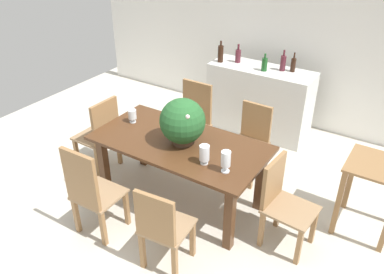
% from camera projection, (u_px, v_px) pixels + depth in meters
% --- Properties ---
extents(ground_plane, '(7.04, 7.04, 0.00)m').
position_uv_depth(ground_plane, '(178.00, 202.00, 4.47)').
color(ground_plane, beige).
extents(back_wall, '(6.40, 0.10, 2.60)m').
position_uv_depth(back_wall, '(278.00, 34.00, 5.69)').
color(back_wall, white).
rests_on(back_wall, ground).
extents(dining_table, '(1.85, 0.94, 0.77)m').
position_uv_depth(dining_table, '(180.00, 151.00, 4.18)').
color(dining_table, '#4C2D19').
rests_on(dining_table, ground).
extents(chair_head_end, '(0.45, 0.45, 0.96)m').
position_uv_depth(chair_head_end, '(101.00, 132.00, 4.78)').
color(chair_head_end, olive).
rests_on(chair_head_end, ground).
extents(chair_near_left, '(0.44, 0.43, 1.02)m').
position_uv_depth(chair_near_left, '(90.00, 190.00, 3.76)').
color(chair_near_left, olive).
rests_on(chair_near_left, ground).
extents(chair_near_right, '(0.45, 0.45, 0.90)m').
position_uv_depth(chair_near_right, '(162.00, 227.00, 3.41)').
color(chair_near_right, olive).
rests_on(chair_near_right, ground).
extents(chair_far_right, '(0.42, 0.46, 0.90)m').
position_uv_depth(chair_far_right, '(251.00, 138.00, 4.72)').
color(chair_far_right, olive).
rests_on(chair_far_right, ground).
extents(chair_foot_end, '(0.49, 0.45, 0.91)m').
position_uv_depth(chair_foot_end, '(282.00, 200.00, 3.72)').
color(chair_foot_end, olive).
rests_on(chair_foot_end, ground).
extents(chair_far_left, '(0.46, 0.45, 0.99)m').
position_uv_depth(chair_far_left, '(193.00, 117.00, 5.09)').
color(chair_far_left, olive).
rests_on(chair_far_left, ground).
extents(flower_centerpiece, '(0.47, 0.47, 0.49)m').
position_uv_depth(flower_centerpiece, '(183.00, 122.00, 3.97)').
color(flower_centerpiece, '#4C3828').
rests_on(flower_centerpiece, dining_table).
extents(crystal_vase_left, '(0.09, 0.09, 0.15)m').
position_uv_depth(crystal_vase_left, '(132.00, 115.00, 4.44)').
color(crystal_vase_left, silver).
rests_on(crystal_vase_left, dining_table).
extents(crystal_vase_center_near, '(0.10, 0.10, 0.20)m').
position_uv_depth(crystal_vase_center_near, '(204.00, 153.00, 3.71)').
color(crystal_vase_center_near, silver).
rests_on(crystal_vase_center_near, dining_table).
extents(crystal_vase_right, '(0.09, 0.09, 0.22)m').
position_uv_depth(crystal_vase_right, '(226.00, 160.00, 3.59)').
color(crystal_vase_right, silver).
rests_on(crystal_vase_right, dining_table).
extents(wine_glass, '(0.06, 0.06, 0.14)m').
position_uv_depth(wine_glass, '(174.00, 119.00, 4.35)').
color(wine_glass, silver).
rests_on(wine_glass, dining_table).
extents(kitchen_counter, '(1.46, 0.52, 0.98)m').
position_uv_depth(kitchen_counter, '(259.00, 100.00, 5.65)').
color(kitchen_counter, silver).
rests_on(kitchen_counter, ground).
extents(wine_bottle_dark, '(0.08, 0.08, 0.30)m').
position_uv_depth(wine_bottle_dark, '(221.00, 54.00, 5.56)').
color(wine_bottle_dark, black).
rests_on(wine_bottle_dark, kitchen_counter).
extents(wine_bottle_green, '(0.07, 0.07, 0.28)m').
position_uv_depth(wine_bottle_green, '(283.00, 63.00, 5.27)').
color(wine_bottle_green, '#511E28').
rests_on(wine_bottle_green, kitchen_counter).
extents(wine_bottle_amber, '(0.07, 0.07, 0.26)m').
position_uv_depth(wine_bottle_amber, '(293.00, 65.00, 5.24)').
color(wine_bottle_amber, black).
rests_on(wine_bottle_amber, kitchen_counter).
extents(wine_bottle_tall, '(0.08, 0.08, 0.26)m').
position_uv_depth(wine_bottle_tall, '(238.00, 56.00, 5.56)').
color(wine_bottle_tall, '#511E28').
rests_on(wine_bottle_tall, kitchen_counter).
extents(wine_bottle_clear, '(0.08, 0.08, 0.24)m').
position_uv_depth(wine_bottle_clear, '(264.00, 64.00, 5.27)').
color(wine_bottle_clear, '#194C1E').
rests_on(wine_bottle_clear, kitchen_counter).
extents(side_table, '(0.54, 0.56, 0.79)m').
position_uv_depth(side_table, '(373.00, 182.00, 3.82)').
color(side_table, olive).
rests_on(side_table, ground).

